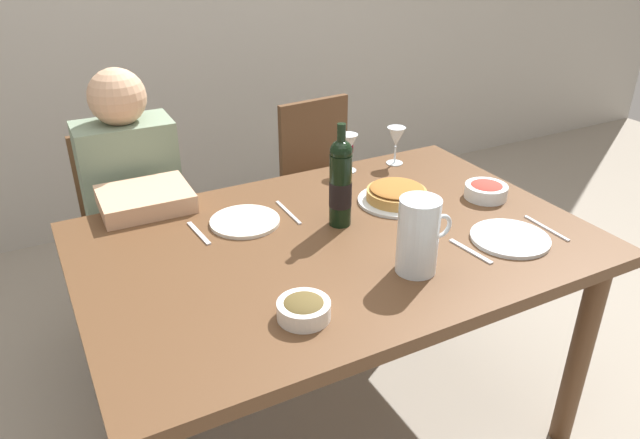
# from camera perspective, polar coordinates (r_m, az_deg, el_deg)

# --- Properties ---
(ground_plane) EXTENTS (8.00, 8.00, 0.00)m
(ground_plane) POSITION_cam_1_polar(r_m,az_deg,el_deg) (2.26, 1.32, -18.79)
(ground_plane) COLOR gray
(dining_table) EXTENTS (1.50, 1.00, 0.76)m
(dining_table) POSITION_cam_1_polar(r_m,az_deg,el_deg) (1.84, 1.54, -4.26)
(dining_table) COLOR brown
(dining_table) RESTS_ON ground
(wine_bottle) EXTENTS (0.07, 0.07, 0.33)m
(wine_bottle) POSITION_cam_1_polar(r_m,az_deg,el_deg) (1.81, 1.98, 3.51)
(wine_bottle) COLOR black
(wine_bottle) RESTS_ON dining_table
(water_pitcher) EXTENTS (0.17, 0.11, 0.21)m
(water_pitcher) POSITION_cam_1_polar(r_m,az_deg,el_deg) (1.61, 9.34, -1.94)
(water_pitcher) COLOR silver
(water_pitcher) RESTS_ON dining_table
(baked_tart) EXTENTS (0.26, 0.26, 0.06)m
(baked_tart) POSITION_cam_1_polar(r_m,az_deg,el_deg) (2.01, 7.31, 2.38)
(baked_tart) COLOR silver
(baked_tart) RESTS_ON dining_table
(salad_bowl) EXTENTS (0.14, 0.14, 0.06)m
(salad_bowl) POSITION_cam_1_polar(r_m,az_deg,el_deg) (2.10, 15.58, 2.73)
(salad_bowl) COLOR silver
(salad_bowl) RESTS_ON dining_table
(olive_bowl) EXTENTS (0.13, 0.13, 0.05)m
(olive_bowl) POSITION_cam_1_polar(r_m,az_deg,el_deg) (1.44, -1.56, -8.48)
(olive_bowl) COLOR white
(olive_bowl) RESTS_ON dining_table
(wine_glass_left_diner) EXTENTS (0.07, 0.07, 0.15)m
(wine_glass_left_diner) POSITION_cam_1_polar(r_m,az_deg,el_deg) (2.30, 7.27, 7.71)
(wine_glass_left_diner) COLOR silver
(wine_glass_left_diner) RESTS_ON dining_table
(wine_glass_right_diner) EXTENTS (0.07, 0.07, 0.14)m
(wine_glass_right_diner) POSITION_cam_1_polar(r_m,az_deg,el_deg) (2.22, 2.73, 7.07)
(wine_glass_right_diner) COLOR silver
(wine_glass_right_diner) RESTS_ON dining_table
(dinner_plate_left_setting) EXTENTS (0.23, 0.23, 0.01)m
(dinner_plate_left_setting) POSITION_cam_1_polar(r_m,az_deg,el_deg) (1.86, 17.68, -1.72)
(dinner_plate_left_setting) COLOR silver
(dinner_plate_left_setting) RESTS_ON dining_table
(dinner_plate_right_setting) EXTENTS (0.22, 0.22, 0.01)m
(dinner_plate_right_setting) POSITION_cam_1_polar(r_m,az_deg,el_deg) (1.88, -7.19, -0.18)
(dinner_plate_right_setting) COLOR silver
(dinner_plate_right_setting) RESTS_ON dining_table
(fork_left_setting) EXTENTS (0.03, 0.16, 0.00)m
(fork_left_setting) POSITION_cam_1_polar(r_m,az_deg,el_deg) (1.77, 14.18, -2.95)
(fork_left_setting) COLOR silver
(fork_left_setting) RESTS_ON dining_table
(knife_left_setting) EXTENTS (0.01, 0.18, 0.00)m
(knife_left_setting) POSITION_cam_1_polar(r_m,az_deg,el_deg) (1.97, 20.80, -0.77)
(knife_left_setting) COLOR silver
(knife_left_setting) RESTS_ON dining_table
(knife_right_setting) EXTENTS (0.01, 0.18, 0.00)m
(knife_right_setting) POSITION_cam_1_polar(r_m,az_deg,el_deg) (1.94, -3.05, 0.69)
(knife_right_setting) COLOR silver
(knife_right_setting) RESTS_ON dining_table
(spoon_right_setting) EXTENTS (0.03, 0.16, 0.00)m
(spoon_right_setting) POSITION_cam_1_polar(r_m,az_deg,el_deg) (1.85, -11.51, -1.28)
(spoon_right_setting) COLOR silver
(spoon_right_setting) RESTS_ON dining_table
(chair_left) EXTENTS (0.41, 0.41, 0.87)m
(chair_left) POSITION_cam_1_polar(r_m,az_deg,el_deg) (2.53, -17.40, -0.61)
(chair_left) COLOR brown
(chair_left) RESTS_ON ground
(diner_left) EXTENTS (0.34, 0.51, 1.16)m
(diner_left) POSITION_cam_1_polar(r_m,az_deg,el_deg) (2.27, -16.65, -0.46)
(diner_left) COLOR gray
(diner_left) RESTS_ON ground
(chair_right) EXTENTS (0.43, 0.43, 0.87)m
(chair_right) POSITION_cam_1_polar(r_m,az_deg,el_deg) (2.79, 0.57, 3.47)
(chair_right) COLOR brown
(chair_right) RESTS_ON ground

